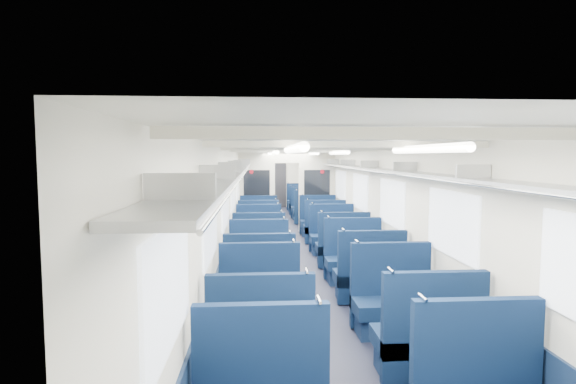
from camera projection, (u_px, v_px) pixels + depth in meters
The scene contains 37 objects.
floor at pixel (295, 251), 10.33m from camera, with size 2.80×18.00×0.01m, color black.
ceiling at pixel (295, 149), 10.14m from camera, with size 2.80×18.00×0.01m, color white.
wall_left at pixel (233, 201), 10.14m from camera, with size 0.02×18.00×2.35m, color silver.
dado_left at pixel (234, 237), 10.21m from camera, with size 0.03×17.90×0.70m, color #11213B.
wall_right at pixel (355, 200), 10.33m from camera, with size 0.02×18.00×2.35m, color silver.
dado_right at pixel (354, 236), 10.40m from camera, with size 0.03×17.90×0.70m, color #11213B.
wall_far at pixel (277, 180), 19.19m from camera, with size 2.80×0.02×2.35m, color silver.
luggage_rack_left at pixel (241, 166), 10.09m from camera, with size 0.36×17.40×0.18m.
luggage_rack_right at pixel (347, 166), 10.26m from camera, with size 0.36×17.40×0.18m.
windows at pixel (297, 192), 9.76m from camera, with size 2.78×15.60×0.75m.
ceiling_fittings at pixel (296, 152), 9.89m from camera, with size 2.70×16.06×0.11m.
end_door at pixel (277, 184), 19.14m from camera, with size 0.75×0.06×2.00m, color black.
bulkhead at pixel (287, 189), 12.97m from camera, with size 2.80×0.10×2.35m.
seat_4 at pixel (261, 346), 4.34m from camera, with size 1.02×0.56×1.14m.
seat_5 at pixel (428, 343), 4.42m from camera, with size 1.02×0.56×1.14m.
seat_6 at pixel (260, 305), 5.55m from camera, with size 1.02×0.56×1.14m.
seat_7 at pixel (393, 305), 5.56m from camera, with size 1.02×0.56×1.14m.
seat_8 at pixel (260, 283), 6.49m from camera, with size 1.02×0.56×1.14m.
seat_9 at pixel (369, 279), 6.74m from camera, with size 1.02×0.56×1.14m.
seat_10 at pixel (259, 264), 7.63m from camera, with size 1.02×0.56×1.14m.
seat_11 at pixel (354, 262), 7.83m from camera, with size 1.02×0.56×1.14m.
seat_12 at pixel (259, 250), 8.80m from camera, with size 1.02×0.56×1.14m.
seat_13 at pixel (342, 249), 8.88m from camera, with size 1.02×0.56×1.14m.
seat_14 at pixel (259, 238), 10.04m from camera, with size 1.02×0.56×1.14m.
seat_15 at pixel (332, 238), 10.10m from camera, with size 1.02×0.56×1.14m.
seat_16 at pixel (259, 230), 11.25m from camera, with size 1.02×0.56×1.14m.
seat_17 at pixel (324, 229), 11.29m from camera, with size 1.02×0.56×1.14m.
seat_18 at pixel (259, 223), 12.28m from camera, with size 1.02×0.56×1.14m.
seat_19 at pixel (318, 223), 12.43m from camera, with size 1.02×0.56×1.14m.
seat_20 at pixel (258, 214), 14.34m from camera, with size 1.02×0.56×1.14m.
seat_21 at pixel (309, 213), 14.52m from camera, with size 1.02×0.56×1.14m.
seat_22 at pixel (258, 210), 15.41m from camera, with size 1.02×0.56×1.14m.
seat_23 at pixel (306, 209), 15.64m from camera, with size 1.02×0.56×1.14m.
seat_24 at pixel (258, 206), 16.56m from camera, with size 1.02×0.56×1.14m.
seat_25 at pixel (303, 206), 16.71m from camera, with size 1.02×0.56×1.14m.
seat_26 at pixel (258, 203), 17.75m from camera, with size 1.02×0.56×1.14m.
seat_27 at pixel (300, 202), 17.87m from camera, with size 1.02×0.56×1.14m.
Camera 1 is at (-0.85, -10.16, 2.20)m, focal length 27.84 mm.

